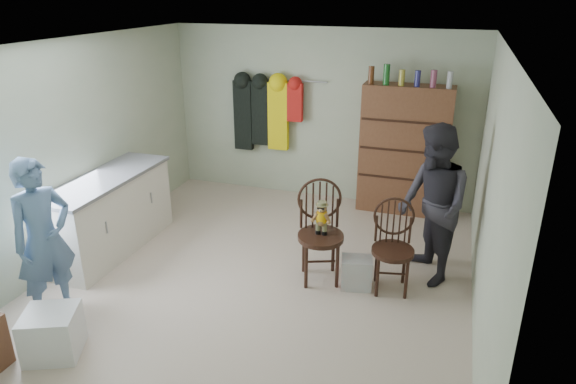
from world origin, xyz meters
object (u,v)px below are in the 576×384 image
(counter, at_px, (109,214))
(chair_far, at_px, (393,242))
(chair_front, at_px, (320,226))
(dresser, at_px, (404,150))

(counter, height_order, chair_far, chair_far)
(chair_front, xyz_separation_m, chair_far, (0.77, 0.03, -0.09))
(chair_front, distance_m, dresser, 2.25)
(dresser, bearing_deg, counter, -144.31)
(chair_front, distance_m, chair_far, 0.78)
(dresser, bearing_deg, chair_front, -106.17)
(counter, relative_size, dresser, 0.90)
(chair_far, height_order, dresser, dresser)
(chair_front, xyz_separation_m, dresser, (0.62, 2.14, 0.29))
(chair_front, bearing_deg, counter, 162.83)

